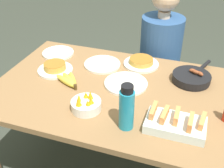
{
  "coord_description": "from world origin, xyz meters",
  "views": [
    {
      "loc": [
        0.46,
        -1.34,
        1.73
      ],
      "look_at": [
        0.0,
        0.0,
        0.8
      ],
      "focal_mm": 45.0,
      "sensor_mm": 36.0,
      "label": 1
    }
  ],
  "objects_px": {
    "empty_plate_near_front": "(58,53)",
    "fruit_bowl_mango": "(86,104)",
    "banana_bunch": "(69,81)",
    "empty_plate_far_right": "(126,83)",
    "melon_tray": "(176,124)",
    "person_figure": "(158,73)",
    "skillet": "(192,77)",
    "empty_plate_far_left": "(102,64)",
    "frittata_plate_side": "(55,68)",
    "water_bottle": "(127,108)",
    "frittata_plate_center": "(141,62)"
  },
  "relations": [
    {
      "from": "skillet",
      "to": "person_figure",
      "type": "distance_m",
      "value": 0.6
    },
    {
      "from": "melon_tray",
      "to": "person_figure",
      "type": "relative_size",
      "value": 0.23
    },
    {
      "from": "skillet",
      "to": "fruit_bowl_mango",
      "type": "height_order",
      "value": "fruit_bowl_mango"
    },
    {
      "from": "frittata_plate_center",
      "to": "empty_plate_far_left",
      "type": "relative_size",
      "value": 0.97
    },
    {
      "from": "banana_bunch",
      "to": "skillet",
      "type": "height_order",
      "value": "skillet"
    },
    {
      "from": "empty_plate_near_front",
      "to": "fruit_bowl_mango",
      "type": "height_order",
      "value": "fruit_bowl_mango"
    },
    {
      "from": "melon_tray",
      "to": "frittata_plate_center",
      "type": "distance_m",
      "value": 0.66
    },
    {
      "from": "banana_bunch",
      "to": "melon_tray",
      "type": "distance_m",
      "value": 0.72
    },
    {
      "from": "skillet",
      "to": "empty_plate_far_left",
      "type": "bearing_deg",
      "value": 110.66
    },
    {
      "from": "skillet",
      "to": "frittata_plate_center",
      "type": "xyz_separation_m",
      "value": [
        -0.35,
        0.1,
        -0.01
      ]
    },
    {
      "from": "empty_plate_far_right",
      "to": "person_figure",
      "type": "distance_m",
      "value": 0.69
    },
    {
      "from": "melon_tray",
      "to": "fruit_bowl_mango",
      "type": "relative_size",
      "value": 1.79
    },
    {
      "from": "empty_plate_near_front",
      "to": "person_figure",
      "type": "distance_m",
      "value": 0.84
    },
    {
      "from": "skillet",
      "to": "water_bottle",
      "type": "distance_m",
      "value": 0.61
    },
    {
      "from": "frittata_plate_center",
      "to": "person_figure",
      "type": "relative_size",
      "value": 0.19
    },
    {
      "from": "skillet",
      "to": "frittata_plate_side",
      "type": "bearing_deg",
      "value": 122.22
    },
    {
      "from": "empty_plate_near_front",
      "to": "fruit_bowl_mango",
      "type": "bearing_deg",
      "value": -49.61
    },
    {
      "from": "frittata_plate_center",
      "to": "empty_plate_far_left",
      "type": "distance_m",
      "value": 0.27
    },
    {
      "from": "melon_tray",
      "to": "fruit_bowl_mango",
      "type": "height_order",
      "value": "fruit_bowl_mango"
    },
    {
      "from": "banana_bunch",
      "to": "empty_plate_far_right",
      "type": "relative_size",
      "value": 0.73
    },
    {
      "from": "frittata_plate_side",
      "to": "empty_plate_far_right",
      "type": "bearing_deg",
      "value": -0.71
    },
    {
      "from": "melon_tray",
      "to": "frittata_plate_center",
      "type": "height_order",
      "value": "melon_tray"
    },
    {
      "from": "water_bottle",
      "to": "person_figure",
      "type": "height_order",
      "value": "person_figure"
    },
    {
      "from": "frittata_plate_side",
      "to": "fruit_bowl_mango",
      "type": "bearing_deg",
      "value": -40.98
    },
    {
      "from": "fruit_bowl_mango",
      "to": "frittata_plate_side",
      "type": "bearing_deg",
      "value": 139.02
    },
    {
      "from": "frittata_plate_side",
      "to": "empty_plate_far_left",
      "type": "xyz_separation_m",
      "value": [
        0.27,
        0.17,
        -0.02
      ]
    },
    {
      "from": "melon_tray",
      "to": "empty_plate_near_front",
      "type": "height_order",
      "value": "melon_tray"
    },
    {
      "from": "melon_tray",
      "to": "empty_plate_far_left",
      "type": "xyz_separation_m",
      "value": [
        -0.57,
        0.49,
        -0.03
      ]
    },
    {
      "from": "person_figure",
      "to": "fruit_bowl_mango",
      "type": "bearing_deg",
      "value": -104.28
    },
    {
      "from": "empty_plate_far_right",
      "to": "melon_tray",
      "type": "bearing_deg",
      "value": -41.57
    },
    {
      "from": "skillet",
      "to": "frittata_plate_center",
      "type": "distance_m",
      "value": 0.36
    },
    {
      "from": "frittata_plate_center",
      "to": "frittata_plate_side",
      "type": "relative_size",
      "value": 1.05
    },
    {
      "from": "skillet",
      "to": "frittata_plate_center",
      "type": "relative_size",
      "value": 1.5
    },
    {
      "from": "melon_tray",
      "to": "skillet",
      "type": "xyz_separation_m",
      "value": [
        0.03,
        0.48,
        -0.01
      ]
    },
    {
      "from": "melon_tray",
      "to": "person_figure",
      "type": "bearing_deg",
      "value": 104.63
    },
    {
      "from": "person_figure",
      "to": "melon_tray",
      "type": "bearing_deg",
      "value": -75.37
    },
    {
      "from": "melon_tray",
      "to": "frittata_plate_side",
      "type": "relative_size",
      "value": 1.27
    },
    {
      "from": "frittata_plate_side",
      "to": "person_figure",
      "type": "height_order",
      "value": "person_figure"
    },
    {
      "from": "skillet",
      "to": "water_bottle",
      "type": "bearing_deg",
      "value": 174.93
    },
    {
      "from": "banana_bunch",
      "to": "person_figure",
      "type": "distance_m",
      "value": 0.89
    },
    {
      "from": "skillet",
      "to": "empty_plate_far_left",
      "type": "height_order",
      "value": "skillet"
    },
    {
      "from": "frittata_plate_center",
      "to": "water_bottle",
      "type": "height_order",
      "value": "water_bottle"
    },
    {
      "from": "empty_plate_near_front",
      "to": "empty_plate_far_right",
      "type": "xyz_separation_m",
      "value": [
        0.6,
        -0.23,
        -0.0
      ]
    },
    {
      "from": "skillet",
      "to": "empty_plate_far_left",
      "type": "relative_size",
      "value": 1.45
    },
    {
      "from": "frittata_plate_side",
      "to": "empty_plate_far_right",
      "type": "relative_size",
      "value": 0.86
    },
    {
      "from": "water_bottle",
      "to": "melon_tray",
      "type": "bearing_deg",
      "value": 14.73
    },
    {
      "from": "empty_plate_far_right",
      "to": "water_bottle",
      "type": "relative_size",
      "value": 1.08
    },
    {
      "from": "melon_tray",
      "to": "fruit_bowl_mango",
      "type": "distance_m",
      "value": 0.48
    },
    {
      "from": "melon_tray",
      "to": "empty_plate_far_left",
      "type": "relative_size",
      "value": 1.17
    },
    {
      "from": "banana_bunch",
      "to": "empty_plate_far_right",
      "type": "height_order",
      "value": "banana_bunch"
    }
  ]
}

